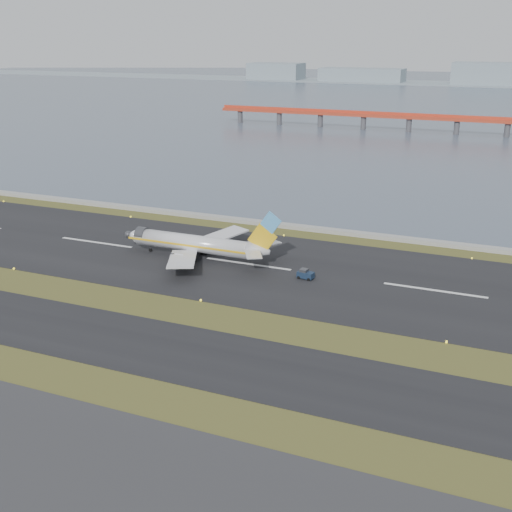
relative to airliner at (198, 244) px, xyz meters
The scene contains 9 objects.
ground 31.57m from the airliner, 67.99° to the right, with size 1000.00×1000.00×0.00m, color #404C1B.
taxiway_strip 42.88m from the airliner, 74.03° to the right, with size 1000.00×18.00×0.10m, color black.
runway_strip 12.28m from the airliner, ahead, with size 1000.00×45.00×0.10m, color black.
seawall 33.20m from the airliner, 69.16° to the left, with size 1000.00×2.50×1.00m, color gray.
bay_water 431.08m from the airliner, 88.44° to the left, with size 1400.00×800.00×1.30m, color #485567.
red_pier 223.21m from the airliner, 81.82° to the left, with size 260.00×5.00×10.20m.
far_shoreline 591.46m from the airliner, 87.54° to the left, with size 1400.00×80.00×60.50m.
airliner is the anchor object (origin of this frame).
pushback_tug 26.45m from the airliner, ahead, with size 3.54×2.36×2.13m.
Camera 1 is at (52.66, -91.38, 47.50)m, focal length 45.00 mm.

